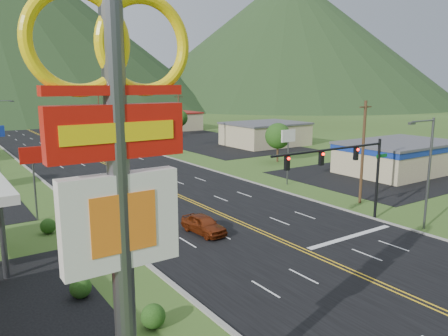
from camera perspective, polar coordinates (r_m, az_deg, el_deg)
pylon_sign at (r=11.76m, az=-13.63°, el=-0.70°), size 4.32×0.60×14.00m
traffic_signal at (r=36.27m, az=15.79°, el=0.63°), size 13.10×0.43×7.00m
streetlight_east at (r=37.84m, az=25.01°, el=0.19°), size 3.28×0.25×9.00m
building_east_near at (r=61.91m, az=21.91°, el=1.55°), size 15.40×10.40×4.10m
building_east_mid at (r=83.49m, az=5.40°, el=4.49°), size 14.40×11.40×4.30m
building_east_far at (r=110.69m, az=-7.93°, el=6.09°), size 16.40×12.40×4.50m
pole_sign_west_a at (r=39.98m, az=-23.71°, el=0.64°), size 2.00×0.18×6.40m
pole_sign_east_a at (r=50.55m, az=8.39°, el=3.45°), size 2.00×0.18×6.40m
pole_sign_east_b at (r=77.03m, az=-8.01°, el=6.04°), size 2.00×0.18×6.40m
tree_east_a at (r=65.51m, az=7.06°, el=4.18°), size 3.84×3.84×5.82m
tree_east_b at (r=99.02m, az=-5.88°, el=6.51°), size 3.84×3.84×5.82m
utility_pole_a at (r=44.18m, az=17.68°, el=2.06°), size 1.60×0.28×10.00m
utility_pole_b at (r=72.83m, az=-5.90°, el=5.87°), size 1.60×0.28×10.00m
utility_pole_c at (r=109.58m, az=-16.01°, el=7.22°), size 1.60×0.28×10.00m
utility_pole_d at (r=148.03m, az=-20.99°, el=7.81°), size 1.60×0.28×10.00m
mountain_ne at (r=251.56m, az=8.39°, el=16.27°), size 180.00×180.00×70.00m
car_red_near at (r=34.41m, az=-2.67°, el=-7.41°), size 2.13×4.49×1.48m
car_dark_mid at (r=54.03m, az=-13.03°, el=-1.00°), size 2.18×4.41×1.23m
car_red_far at (r=76.62m, az=-13.64°, el=2.53°), size 1.93×4.34×1.38m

